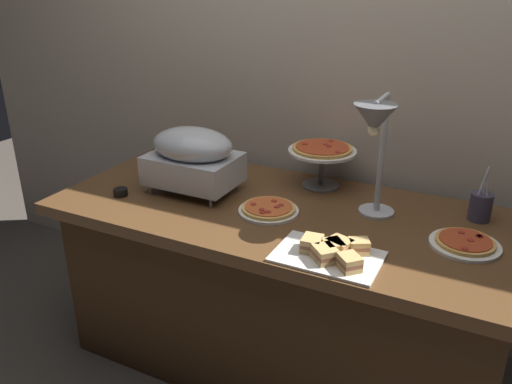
{
  "coord_description": "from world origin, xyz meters",
  "views": [
    {
      "loc": [
        0.76,
        -1.76,
        1.65
      ],
      "look_at": [
        -0.13,
        0.0,
        0.81
      ],
      "focal_mm": 36.37,
      "sensor_mm": 36.0,
      "label": 1
    }
  ],
  "objects_px": {
    "sauce_cup_far": "(121,192)",
    "sauce_cup_near": "(227,167)",
    "sandwich_platter": "(332,252)",
    "heat_lamp": "(376,131)",
    "pizza_plate_raised_stand": "(322,154)",
    "pizza_plate_front": "(465,243)",
    "utensil_holder": "(481,206)",
    "pizza_plate_center": "(269,209)",
    "chafing_dish": "(192,157)"
  },
  "relations": [
    {
      "from": "chafing_dish",
      "to": "utensil_holder",
      "type": "height_order",
      "value": "chafing_dish"
    },
    {
      "from": "pizza_plate_center",
      "to": "pizza_plate_raised_stand",
      "type": "relative_size",
      "value": 0.81
    },
    {
      "from": "utensil_holder",
      "to": "chafing_dish",
      "type": "bearing_deg",
      "value": -167.55
    },
    {
      "from": "heat_lamp",
      "to": "pizza_plate_front",
      "type": "xyz_separation_m",
      "value": [
        0.35,
        0.01,
        -0.36
      ]
    },
    {
      "from": "pizza_plate_front",
      "to": "sauce_cup_near",
      "type": "distance_m",
      "value": 1.14
    },
    {
      "from": "chafing_dish",
      "to": "pizza_plate_raised_stand",
      "type": "height_order",
      "value": "chafing_dish"
    },
    {
      "from": "heat_lamp",
      "to": "pizza_plate_front",
      "type": "distance_m",
      "value": 0.5
    },
    {
      "from": "sauce_cup_far",
      "to": "utensil_holder",
      "type": "distance_m",
      "value": 1.46
    },
    {
      "from": "sauce_cup_far",
      "to": "sandwich_platter",
      "type": "bearing_deg",
      "value": -5.78
    },
    {
      "from": "sauce_cup_near",
      "to": "sauce_cup_far",
      "type": "bearing_deg",
      "value": -119.87
    },
    {
      "from": "pizza_plate_raised_stand",
      "to": "utensil_holder",
      "type": "bearing_deg",
      "value": -4.44
    },
    {
      "from": "sandwich_platter",
      "to": "pizza_plate_raised_stand",
      "type": "bearing_deg",
      "value": 113.56
    },
    {
      "from": "sandwich_platter",
      "to": "sauce_cup_near",
      "type": "relative_size",
      "value": 5.8
    },
    {
      "from": "pizza_plate_front",
      "to": "utensil_holder",
      "type": "distance_m",
      "value": 0.25
    },
    {
      "from": "pizza_plate_center",
      "to": "utensil_holder",
      "type": "distance_m",
      "value": 0.82
    },
    {
      "from": "heat_lamp",
      "to": "pizza_plate_raised_stand",
      "type": "bearing_deg",
      "value": 134.45
    },
    {
      "from": "pizza_plate_center",
      "to": "sauce_cup_far",
      "type": "height_order",
      "value": "same"
    },
    {
      "from": "pizza_plate_front",
      "to": "pizza_plate_center",
      "type": "xyz_separation_m",
      "value": [
        -0.73,
        -0.06,
        0.0
      ]
    },
    {
      "from": "sauce_cup_far",
      "to": "sauce_cup_near",
      "type": "bearing_deg",
      "value": 60.13
    },
    {
      "from": "sauce_cup_near",
      "to": "sandwich_platter",
      "type": "bearing_deg",
      "value": -37.76
    },
    {
      "from": "heat_lamp",
      "to": "sandwich_platter",
      "type": "relative_size",
      "value": 1.37
    },
    {
      "from": "sauce_cup_near",
      "to": "sauce_cup_far",
      "type": "relative_size",
      "value": 1.01
    },
    {
      "from": "utensil_holder",
      "to": "heat_lamp",
      "type": "bearing_deg",
      "value": -145.92
    },
    {
      "from": "pizza_plate_front",
      "to": "sauce_cup_far",
      "type": "distance_m",
      "value": 1.39
    },
    {
      "from": "pizza_plate_center",
      "to": "sandwich_platter",
      "type": "xyz_separation_m",
      "value": [
        0.35,
        -0.23,
        0.01
      ]
    },
    {
      "from": "sandwich_platter",
      "to": "utensil_holder",
      "type": "bearing_deg",
      "value": 52.7
    },
    {
      "from": "chafing_dish",
      "to": "pizza_plate_front",
      "type": "relative_size",
      "value": 1.57
    },
    {
      "from": "pizza_plate_raised_stand",
      "to": "utensil_holder",
      "type": "relative_size",
      "value": 1.33
    },
    {
      "from": "sauce_cup_near",
      "to": "heat_lamp",
      "type": "bearing_deg",
      "value": -19.61
    },
    {
      "from": "sauce_cup_far",
      "to": "pizza_plate_front",
      "type": "bearing_deg",
      "value": 8.03
    },
    {
      "from": "chafing_dish",
      "to": "sauce_cup_far",
      "type": "xyz_separation_m",
      "value": [
        -0.25,
        -0.19,
        -0.14
      ]
    },
    {
      "from": "sauce_cup_near",
      "to": "sauce_cup_far",
      "type": "distance_m",
      "value": 0.53
    },
    {
      "from": "heat_lamp",
      "to": "chafing_dish",
      "type": "bearing_deg",
      "value": -179.87
    },
    {
      "from": "pizza_plate_center",
      "to": "heat_lamp",
      "type": "bearing_deg",
      "value": 8.13
    },
    {
      "from": "pizza_plate_front",
      "to": "sauce_cup_near",
      "type": "xyz_separation_m",
      "value": [
        -1.11,
        0.27,
        0.01
      ]
    },
    {
      "from": "sauce_cup_near",
      "to": "utensil_holder",
      "type": "distance_m",
      "value": 1.13
    },
    {
      "from": "pizza_plate_raised_stand",
      "to": "sauce_cup_far",
      "type": "distance_m",
      "value": 0.89
    },
    {
      "from": "sandwich_platter",
      "to": "sauce_cup_near",
      "type": "height_order",
      "value": "sandwich_platter"
    },
    {
      "from": "sandwich_platter",
      "to": "heat_lamp",
      "type": "bearing_deg",
      "value": 82.19
    },
    {
      "from": "utensil_holder",
      "to": "sauce_cup_near",
      "type": "bearing_deg",
      "value": 178.97
    },
    {
      "from": "chafing_dish",
      "to": "sandwich_platter",
      "type": "bearing_deg",
      "value": -21.29
    },
    {
      "from": "chafing_dish",
      "to": "sandwich_platter",
      "type": "distance_m",
      "value": 0.8
    },
    {
      "from": "pizza_plate_raised_stand",
      "to": "sauce_cup_far",
      "type": "xyz_separation_m",
      "value": [
        -0.73,
        -0.49,
        -0.14
      ]
    },
    {
      "from": "pizza_plate_front",
      "to": "pizza_plate_raised_stand",
      "type": "height_order",
      "value": "pizza_plate_raised_stand"
    },
    {
      "from": "pizza_plate_center",
      "to": "sandwich_platter",
      "type": "height_order",
      "value": "sandwich_platter"
    },
    {
      "from": "pizza_plate_front",
      "to": "utensil_holder",
      "type": "bearing_deg",
      "value": 84.86
    },
    {
      "from": "chafing_dish",
      "to": "sauce_cup_far",
      "type": "distance_m",
      "value": 0.34
    },
    {
      "from": "sandwich_platter",
      "to": "utensil_holder",
      "type": "xyz_separation_m",
      "value": [
        0.41,
        0.54,
        0.03
      ]
    },
    {
      "from": "heat_lamp",
      "to": "sandwich_platter",
      "type": "bearing_deg",
      "value": -97.81
    },
    {
      "from": "heat_lamp",
      "to": "pizza_plate_center",
      "type": "bearing_deg",
      "value": -171.87
    }
  ]
}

